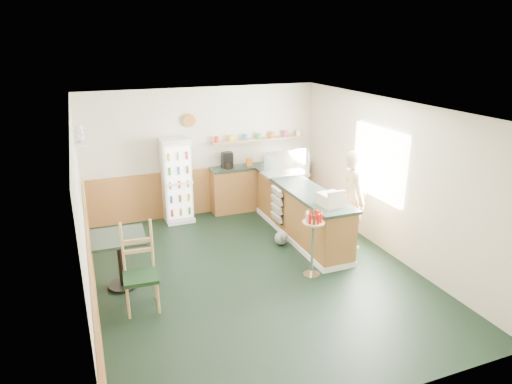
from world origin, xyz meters
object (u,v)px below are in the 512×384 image
cafe_chair (139,264)px  drinks_fridge (177,181)px  cash_register (331,200)px  condiment_stand (313,233)px  cafe_table (120,251)px  display_case (285,163)px  shopkeeper (354,199)px

cafe_chair → drinks_fridge: bearing=72.0°
cash_register → drinks_fridge: bearing=121.8°
drinks_fridge → condiment_stand: size_ratio=1.59×
condiment_stand → cafe_table: (-2.89, 0.73, -0.15)m
display_case → cafe_chair: display_case is taller
cafe_chair → cash_register: bearing=7.9°
display_case → cafe_table: display_case is taller
drinks_fridge → shopkeeper: 3.59m
cafe_table → display_case: bearing=23.3°
condiment_stand → cafe_table: 2.98m
condiment_stand → cafe_chair: cafe_chair is taller
drinks_fridge → cash_register: bearing=-53.8°
condiment_stand → cash_register: bearing=35.2°
display_case → condiment_stand: size_ratio=0.83×
cash_register → cafe_table: (-3.40, 0.37, -0.51)m
display_case → shopkeeper: 1.65m
shopkeeper → condiment_stand: shopkeeper is taller
drinks_fridge → shopkeeper: bearing=-41.0°
cash_register → condiment_stand: (-0.51, -0.36, -0.36)m
cafe_table → cafe_chair: size_ratio=0.68×
drinks_fridge → cash_register: (2.01, -2.74, 0.25)m
display_case → condiment_stand: display_case is taller
cafe_table → cafe_chair: 0.65m
condiment_stand → cafe_chair: bearing=177.3°
drinks_fridge → cafe_chair: drinks_fridge is taller
display_case → cafe_chair: (-3.19, -2.07, -0.61)m
condiment_stand → shopkeeper: bearing=31.8°
drinks_fridge → condiment_stand: bearing=-64.3°
display_case → cash_register: bearing=-90.0°
display_case → condiment_stand: 2.31m
shopkeeper → cafe_table: shopkeeper is taller
cafe_table → cafe_chair: cafe_chair is taller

